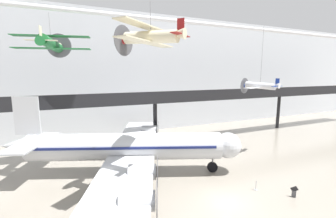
{
  "coord_description": "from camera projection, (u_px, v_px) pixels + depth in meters",
  "views": [
    {
      "loc": [
        -13.42,
        -16.32,
        12.48
      ],
      "look_at": [
        -3.05,
        7.6,
        8.35
      ],
      "focal_mm": 24.0,
      "sensor_mm": 36.0,
      "label": 1
    }
  ],
  "objects": [
    {
      "name": "mezzanine_walkway",
      "position": [
        157.0,
        100.0,
        38.32
      ],
      "size": [
        110.0,
        3.2,
        9.57
      ],
      "color": "black",
      "rests_on": "ground"
    },
    {
      "name": "ceiling_truss_beam",
      "position": [
        165.0,
        20.0,
        33.07
      ],
      "size": [
        120.0,
        0.6,
        0.6
      ],
      "color": "silver"
    },
    {
      "name": "airliner_silver_main",
      "position": [
        125.0,
        147.0,
        27.8
      ],
      "size": [
        28.22,
        33.03,
        9.83
      ],
      "rotation": [
        0.0,
        0.0,
        -0.37
      ],
      "color": "silver",
      "rests_on": "ground"
    },
    {
      "name": "suspended_plane_white_twin",
      "position": [
        260.0,
        86.0,
        36.05
      ],
      "size": [
        7.31,
        6.21,
        10.7
      ],
      "rotation": [
        0.0,
        0.0,
        1.89
      ],
      "color": "silver"
    },
    {
      "name": "suspended_plane_green_biplane",
      "position": [
        51.0,
        44.0,
        28.61
      ],
      "size": [
        9.52,
        7.89,
        5.31
      ],
      "rotation": [
        0.0,
        0.0,
        1.34
      ],
      "color": "#1E6B33"
    },
    {
      "name": "stanchion_barrier",
      "position": [
        256.0,
        187.0,
        24.27
      ],
      "size": [
        0.36,
        0.36,
        1.08
      ],
      "color": "#B2B5BA",
      "rests_on": "ground"
    },
    {
      "name": "ground_plane",
      "position": [
        227.0,
        202.0,
        22.02
      ],
      "size": [
        260.0,
        260.0,
        0.0
      ],
      "primitive_type": "plane",
      "color": "gray"
    },
    {
      "name": "info_sign_pedestal",
      "position": [
        294.0,
        193.0,
        22.85
      ],
      "size": [
        0.45,
        0.68,
        1.24
      ],
      "rotation": [
        0.0,
        0.0,
        0.57
      ],
      "color": "#4C4C51",
      "rests_on": "ground"
    },
    {
      "name": "hangar_back_wall",
      "position": [
        137.0,
        74.0,
        48.53
      ],
      "size": [
        140.0,
        3.0,
        24.87
      ],
      "color": "silver",
      "rests_on": "ground"
    },
    {
      "name": "suspended_plane_cream_biplane",
      "position": [
        150.0,
        37.0,
        20.46
      ],
      "size": [
        7.12,
        6.87,
        5.85
      ],
      "rotation": [
        0.0,
        0.0,
        2.27
      ],
      "color": "beige"
    }
  ]
}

